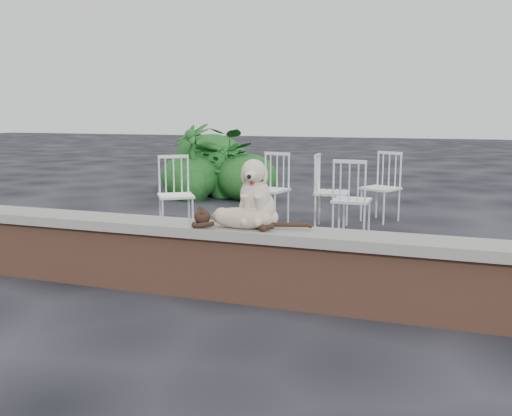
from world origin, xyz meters
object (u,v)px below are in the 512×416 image
(cat, at_px, (241,217))
(chair_a, at_px, (176,194))
(chair_e, at_px, (332,191))
(potted_plant_b, at_px, (192,162))
(dog, at_px, (257,192))
(chair_b, at_px, (270,189))
(potted_plant_a, at_px, (228,163))
(chair_c, at_px, (352,199))
(chair_d, at_px, (381,187))

(cat, height_order, chair_a, chair_a)
(chair_e, xyz_separation_m, potted_plant_b, (-2.71, 1.50, 0.17))
(chair_a, xyz_separation_m, chair_e, (1.75, 0.91, 0.00))
(dog, xyz_separation_m, chair_b, (-0.85, 2.90, -0.38))
(chair_e, bearing_deg, potted_plant_a, 43.85)
(dog, relative_size, chair_c, 0.58)
(chair_b, distance_m, potted_plant_b, 2.43)
(potted_plant_b, bearing_deg, dog, -58.33)
(chair_e, bearing_deg, chair_c, -151.78)
(cat, bearing_deg, dog, 55.70)
(cat, height_order, chair_c, chair_c)
(cat, distance_m, potted_plant_a, 5.51)
(cat, height_order, chair_b, chair_b)
(chair_e, height_order, potted_plant_b, potted_plant_b)
(cat, xyz_separation_m, potted_plant_b, (-2.65, 4.58, -0.03))
(potted_plant_a, height_order, potted_plant_b, potted_plant_b)
(chair_a, distance_m, potted_plant_a, 2.94)
(chair_e, distance_m, potted_plant_a, 3.00)
(chair_d, distance_m, chair_c, 1.20)
(chair_b, relative_size, chair_a, 1.00)
(chair_b, distance_m, chair_e, 0.83)
(potted_plant_a, bearing_deg, cat, -66.65)
(cat, relative_size, chair_c, 1.15)
(chair_b, bearing_deg, potted_plant_b, 153.02)
(potted_plant_a, bearing_deg, chair_d, -25.92)
(chair_a, relative_size, chair_e, 1.00)
(cat, relative_size, chair_d, 1.15)
(cat, distance_m, chair_b, 3.16)
(dog, distance_m, potted_plant_b, 5.21)
(dog, relative_size, chair_b, 0.58)
(chair_d, relative_size, chair_e, 1.00)
(cat, relative_size, chair_b, 1.15)
(dog, height_order, potted_plant_a, potted_plant_a)
(cat, bearing_deg, chair_a, 121.81)
(potted_plant_b, bearing_deg, chair_d, -14.91)
(chair_a, distance_m, chair_c, 2.14)
(chair_c, xyz_separation_m, potted_plant_a, (-2.60, 2.54, 0.13))
(chair_d, height_order, potted_plant_a, potted_plant_a)
(dog, bearing_deg, chair_e, 84.23)
(chair_a, bearing_deg, chair_d, 0.24)
(dog, bearing_deg, potted_plant_a, 108.53)
(chair_a, bearing_deg, dog, -82.45)
(dog, xyz_separation_m, chair_a, (-1.78, 2.02, -0.38))
(chair_c, relative_size, potted_plant_b, 0.73)
(chair_b, distance_m, chair_a, 1.28)
(chair_d, relative_size, potted_plant_b, 0.73)
(chair_d, relative_size, chair_c, 1.00)
(chair_e, bearing_deg, dog, 175.88)
(chair_c, bearing_deg, dog, 82.15)
(dog, xyz_separation_m, chair_d, (0.51, 3.56, -0.38))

